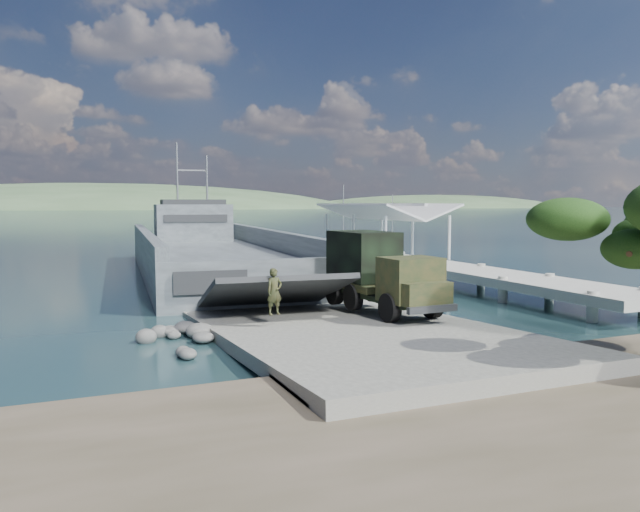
{
  "coord_description": "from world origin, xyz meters",
  "views": [
    {
      "loc": [
        -10.42,
        -22.37,
        5.27
      ],
      "look_at": [
        1.68,
        6.0,
        2.64
      ],
      "focal_mm": 35.0,
      "sensor_mm": 36.0,
      "label": 1
    }
  ],
  "objects": [
    {
      "name": "ground",
      "position": [
        0.0,
        0.0,
        0.0
      ],
      "size": [
        1400.0,
        1400.0,
        0.0
      ],
      "primitive_type": "plane",
      "color": "#172E38",
      "rests_on": "ground"
    },
    {
      "name": "boat_ramp",
      "position": [
        0.0,
        -1.0,
        0.25
      ],
      "size": [
        10.0,
        18.0,
        0.5
      ],
      "primitive_type": "cube",
      "color": "#65655C",
      "rests_on": "ground"
    },
    {
      "name": "shoreline_rocks",
      "position": [
        -6.2,
        0.5,
        0.0
      ],
      "size": [
        3.2,
        5.6,
        0.9
      ],
      "primitive_type": null,
      "color": "#50504E",
      "rests_on": "ground"
    },
    {
      "name": "distant_headlands",
      "position": [
        50.0,
        560.0,
        0.0
      ],
      "size": [
        1000.0,
        240.0,
        48.0
      ],
      "primitive_type": null,
      "color": "#3E5736",
      "rests_on": "ground"
    },
    {
      "name": "pier",
      "position": [
        13.0,
        18.77,
        1.6
      ],
      "size": [
        6.4,
        44.0,
        6.1
      ],
      "color": "#A9A99F",
      "rests_on": "ground"
    },
    {
      "name": "landing_craft",
      "position": [
        0.12,
        22.71,
        0.94
      ],
      "size": [
        12.66,
        39.26,
        11.48
      ],
      "rotation": [
        0.0,
        0.0,
        -0.09
      ],
      "color": "#3F464A",
      "rests_on": "ground"
    },
    {
      "name": "military_truck",
      "position": [
        2.75,
        1.93,
        2.22
      ],
      "size": [
        2.75,
        7.58,
        3.46
      ],
      "rotation": [
        0.0,
        0.0,
        0.05
      ],
      "color": "black",
      "rests_on": "boat_ramp"
    },
    {
      "name": "soldier",
      "position": [
        -2.57,
        0.59,
        1.42
      ],
      "size": [
        0.75,
        0.57,
        1.83
      ],
      "primitive_type": "imported",
      "rotation": [
        0.0,
        0.0,
        0.21
      ],
      "color": "#20301B",
      "rests_on": "boat_ramp"
    },
    {
      "name": "sailboat_near",
      "position": [
        20.13,
        31.09,
        0.33
      ],
      "size": [
        3.08,
        5.35,
        6.26
      ],
      "rotation": [
        0.0,
        0.0,
        -0.33
      ],
      "color": "silver",
      "rests_on": "ground"
    },
    {
      "name": "sailboat_far",
      "position": [
        18.61,
        39.08,
        0.4
      ],
      "size": [
        2.59,
        6.32,
        7.47
      ],
      "rotation": [
        0.0,
        0.0,
        -0.13
      ],
      "color": "silver",
      "rests_on": "ground"
    }
  ]
}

